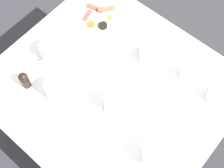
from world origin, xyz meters
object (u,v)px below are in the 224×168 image
pepper_grinder (25,80)px  knife_by_plate (108,79)px  teacup_with_saucer_left (215,97)px  teapot_near (153,156)px  teapot_far (50,50)px  water_glass_tall (112,102)px  breakfast_plate (100,18)px  napkin_folded (151,97)px  teacup_with_saucer_right (147,56)px  fork_by_plate (91,159)px  creamer_jug (186,75)px  spoon_for_tea (52,133)px  water_glass_short (53,89)px

pepper_grinder → knife_by_plate: 0.42m
teacup_with_saucer_left → knife_by_plate: size_ratio=0.82×
teapot_near → teapot_far: 0.76m
teapot_near → knife_by_plate: (0.18, 0.42, -0.05)m
water_glass_tall → breakfast_plate: bearing=47.8°
pepper_grinder → napkin_folded: (0.36, -0.53, -0.05)m
water_glass_tall → napkin_folded: water_glass_tall is taller
teacup_with_saucer_right → fork_by_plate: 0.61m
pepper_grinder → knife_by_plate: (0.30, -0.30, -0.06)m
creamer_jug → pepper_grinder: (-0.57, 0.59, 0.03)m
teacup_with_saucer_right → pepper_grinder: 0.64m
fork_by_plate → teapot_near: bearing=-49.2°
spoon_for_tea → water_glass_tall: bearing=-24.5°
breakfast_plate → pepper_grinder: size_ratio=2.34×
water_glass_tall → creamer_jug: size_ratio=1.45×
pepper_grinder → water_glass_short: bearing=-68.5°
spoon_for_tea → teacup_with_saucer_right: bearing=-8.1°
teapot_near → napkin_folded: size_ratio=0.91×
water_glass_tall → knife_by_plate: (0.11, 0.12, -0.06)m
pepper_grinder → napkin_folded: pepper_grinder is taller
breakfast_plate → fork_by_plate: breakfast_plate is taller
teacup_with_saucer_left → napkin_folded: teacup_with_saucer_left is taller
teacup_with_saucer_left → teacup_with_saucer_right: (-0.03, 0.40, -0.00)m
teacup_with_saucer_left → fork_by_plate: bearing=157.0°
creamer_jug → knife_by_plate: size_ratio=0.45×
spoon_for_tea → napkin_folded: bearing=-28.2°
fork_by_plate → spoon_for_tea: 0.23m
teacup_with_saucer_right → breakfast_plate: bearing=84.1°
teacup_with_saucer_right → water_glass_short: water_glass_short is taller
water_glass_tall → fork_by_plate: bearing=-159.9°
teacup_with_saucer_right → creamer_jug: (0.04, -0.22, 0.00)m
teapot_far → spoon_for_tea: bearing=25.1°
napkin_folded → teacup_with_saucer_left: bearing=-51.2°
teapot_far → creamer_jug: bearing=99.2°
water_glass_tall → spoon_for_tea: water_glass_tall is taller
teapot_far → fork_by_plate: (-0.28, -0.54, -0.05)m
teacup_with_saucer_left → breakfast_plate: bearing=89.7°
teapot_near → teacup_with_saucer_left: teapot_near is taller
water_glass_tall → pepper_grinder: (-0.19, 0.41, -0.00)m
teapot_near → water_glass_short: bearing=-66.0°
teacup_with_saucer_left → pepper_grinder: pepper_grinder is taller
teacup_with_saucer_left → napkin_folded: bearing=128.8°
creamer_jug → water_glass_tall: bearing=154.3°
teapot_near → teacup_with_saucer_right: teapot_near is taller
teapot_near → teapot_far: bearing=-79.0°
knife_by_plate → fork_by_plate: bearing=-149.9°
teacup_with_saucer_left → creamer_jug: size_ratio=1.83×
water_glass_short → breakfast_plate: bearing=15.9°
breakfast_plate → teapot_far: bearing=174.6°
teapot_near → spoon_for_tea: bearing=-45.9°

